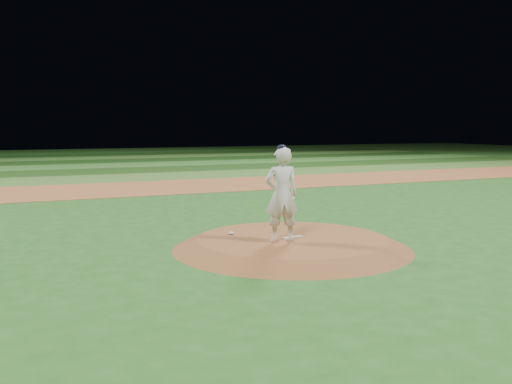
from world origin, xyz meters
name	(u,v)px	position (x,y,z in m)	size (l,w,h in m)	color
ground	(292,248)	(0.00, 0.00, 0.00)	(120.00, 120.00, 0.00)	#26601F
infield_dirt_band	(146,188)	(0.00, 14.00, 0.01)	(70.00, 6.00, 0.02)	#A46032
outfield_stripe_0	(122,178)	(0.00, 19.50, 0.01)	(70.00, 5.00, 0.02)	#42762B
outfield_stripe_1	(106,171)	(0.00, 24.50, 0.01)	(70.00, 5.00, 0.02)	#1D4416
outfield_stripe_2	(93,166)	(0.00, 29.50, 0.01)	(70.00, 5.00, 0.02)	#36782B
outfield_stripe_3	(83,162)	(0.00, 34.50, 0.01)	(70.00, 5.00, 0.02)	#194014
outfield_stripe_4	(75,158)	(0.00, 39.50, 0.01)	(70.00, 5.00, 0.02)	#3D772B
outfield_stripe_5	(68,156)	(0.00, 44.50, 0.01)	(70.00, 5.00, 0.02)	#184014
pitchers_mound	(292,243)	(0.00, 0.00, 0.12)	(5.50, 5.50, 0.25)	brown
pitching_rubber	(293,237)	(0.01, -0.01, 0.26)	(0.52, 0.13, 0.03)	white
rosin_bag	(231,233)	(-1.14, 0.92, 0.29)	(0.13, 0.13, 0.07)	silver
pitcher_on_mound	(281,194)	(-0.42, -0.29, 1.31)	(0.84, 0.62, 2.16)	silver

